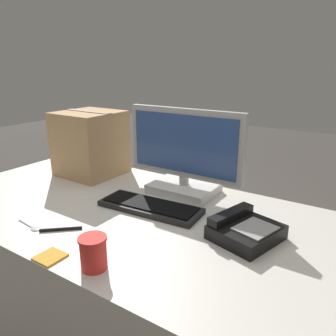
{
  "coord_description": "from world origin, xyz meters",
  "views": [
    {
      "loc": [
        0.81,
        -0.95,
        1.3
      ],
      "look_at": [
        0.09,
        0.17,
        0.88
      ],
      "focal_mm": 35.0,
      "sensor_mm": 36.0,
      "label": 1
    }
  ],
  "objects": [
    {
      "name": "cardboard_box",
      "position": [
        -0.46,
        0.26,
        0.89
      ],
      "size": [
        0.31,
        0.31,
        0.34
      ],
      "rotation": [
        0.0,
        0.0,
        -0.02
      ],
      "color": "tan",
      "rests_on": "office_desk"
    },
    {
      "name": "keyboard",
      "position": [
        0.08,
        0.05,
        0.74
      ],
      "size": [
        0.44,
        0.18,
        0.03
      ],
      "rotation": [
        0.0,
        0.0,
        0.07
      ],
      "color": "black",
      "rests_on": "office_desk"
    },
    {
      "name": "desk_phone",
      "position": [
        0.49,
        0.04,
        0.76
      ],
      "size": [
        0.24,
        0.26,
        0.08
      ],
      "rotation": [
        0.0,
        0.0,
        -0.27
      ],
      "color": "black",
      "rests_on": "office_desk"
    },
    {
      "name": "paper_cup_right",
      "position": [
        0.18,
        -0.37,
        0.78
      ],
      "size": [
        0.08,
        0.08,
        0.1
      ],
      "color": "red",
      "rests_on": "office_desk"
    },
    {
      "name": "monitor",
      "position": [
        0.1,
        0.28,
        0.89
      ],
      "size": [
        0.56,
        0.22,
        0.39
      ],
      "color": "white",
      "rests_on": "office_desk"
    },
    {
      "name": "spoon",
      "position": [
        -0.19,
        -0.31,
        0.73
      ],
      "size": [
        0.14,
        0.03,
        0.0
      ],
      "rotation": [
        0.0,
        0.0,
        6.17
      ],
      "color": "silver",
      "rests_on": "office_desk"
    },
    {
      "name": "pen_marker",
      "position": [
        -0.09,
        -0.27,
        0.73
      ],
      "size": [
        0.12,
        0.11,
        0.01
      ],
      "rotation": [
        0.0,
        0.0,
        0.73
      ],
      "color": "black",
      "rests_on": "office_desk"
    },
    {
      "name": "office_desk",
      "position": [
        0.0,
        0.0,
        0.36
      ],
      "size": [
        1.8,
        0.9,
        0.73
      ],
      "color": "beige",
      "rests_on": "ground_plane"
    },
    {
      "name": "sticky_note_pad",
      "position": [
        0.03,
        -0.41,
        0.73
      ],
      "size": [
        0.08,
        0.08,
        0.01
      ],
      "color": "gold",
      "rests_on": "office_desk"
    }
  ]
}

